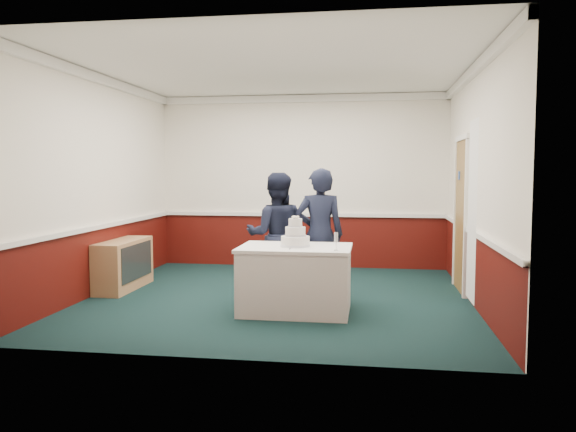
# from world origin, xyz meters

# --- Properties ---
(ground) EXTENTS (5.00, 5.00, 0.00)m
(ground) POSITION_xyz_m (0.00, 0.00, 0.00)
(ground) COLOR black
(ground) RESTS_ON ground
(room_shell) EXTENTS (5.00, 5.00, 3.00)m
(room_shell) POSITION_xyz_m (0.08, 0.61, 1.97)
(room_shell) COLOR white
(room_shell) RESTS_ON ground
(sideboard) EXTENTS (0.41, 1.20, 0.70)m
(sideboard) POSITION_xyz_m (-2.28, 0.22, 0.35)
(sideboard) COLOR #A07A4D
(sideboard) RESTS_ON ground
(cake_table) EXTENTS (1.32, 0.92, 0.79)m
(cake_table) POSITION_xyz_m (0.33, -0.72, 0.40)
(cake_table) COLOR white
(cake_table) RESTS_ON ground
(wedding_cake) EXTENTS (0.35, 0.35, 0.36)m
(wedding_cake) POSITION_xyz_m (0.33, -0.72, 0.90)
(wedding_cake) COLOR white
(wedding_cake) RESTS_ON cake_table
(cake_knife) EXTENTS (0.02, 0.22, 0.00)m
(cake_knife) POSITION_xyz_m (0.30, -0.92, 0.79)
(cake_knife) COLOR silver
(cake_knife) RESTS_ON cake_table
(champagne_flute) EXTENTS (0.05, 0.05, 0.21)m
(champagne_flute) POSITION_xyz_m (0.83, -1.00, 0.93)
(champagne_flute) COLOR silver
(champagne_flute) RESTS_ON cake_table
(person_man) EXTENTS (0.89, 0.73, 1.66)m
(person_man) POSITION_xyz_m (-0.04, 0.05, 0.83)
(person_man) COLOR black
(person_man) RESTS_ON ground
(person_woman) EXTENTS (0.68, 0.49, 1.72)m
(person_woman) POSITION_xyz_m (0.55, -0.04, 0.86)
(person_woman) COLOR black
(person_woman) RESTS_ON ground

